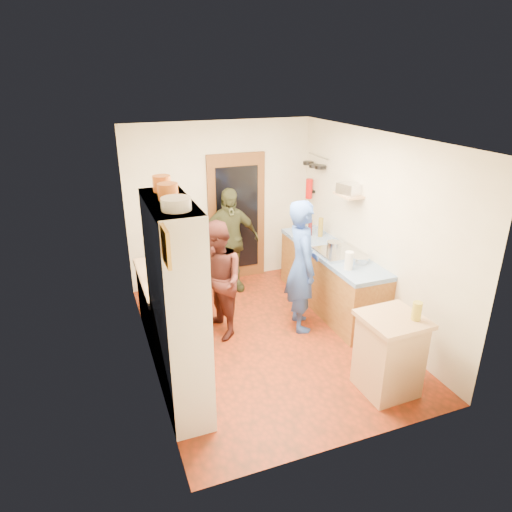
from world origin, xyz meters
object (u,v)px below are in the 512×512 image
hutch_body (177,308)px  island_base (389,356)px  person_left (218,280)px  person_back (230,241)px  right_counter_base (330,280)px  person_hob (305,267)px

hutch_body → island_base: hutch_body is taller
hutch_body → person_left: (0.75, 1.15, -0.31)m
person_left → person_back: 1.32m
right_counter_base → island_base: island_base is taller
person_hob → person_back: size_ratio=1.07×
person_back → person_hob: bearing=-68.4°
island_base → person_left: 2.29m
island_base → person_back: size_ratio=0.52×
island_base → person_back: bearing=105.5°
hutch_body → island_base: (2.12, -0.64, -0.67)m
person_back → island_base: bearing=-74.3°
hutch_body → person_left: hutch_body is taller
hutch_body → right_counter_base: bearing=27.5°
person_hob → person_back: 1.57m
hutch_body → right_counter_base: hutch_body is taller
right_counter_base → person_hob: size_ratio=1.23×
right_counter_base → hutch_body: bearing=-152.5°
hutch_body → person_hob: size_ratio=1.23×
person_left → person_hob: bearing=66.5°
right_counter_base → person_hob: bearing=-147.5°
hutch_body → person_hob: bearing=25.6°
hutch_body → right_counter_base: size_ratio=1.00×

